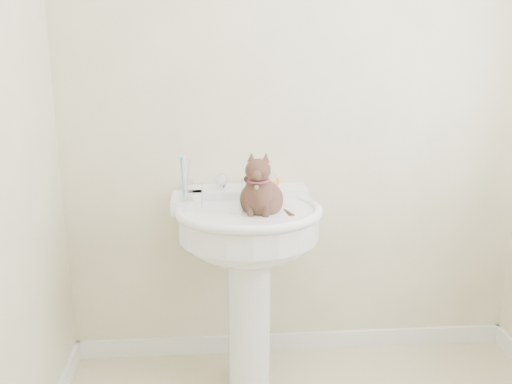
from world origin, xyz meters
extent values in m
cube|color=white|center=(0.00, 1.09, 0.04)|extent=(2.20, 0.02, 0.09)
cylinder|color=white|center=(-0.25, 0.80, 0.34)|extent=(0.19, 0.19, 0.68)
cylinder|color=white|center=(-0.25, 0.80, 0.79)|extent=(0.60, 0.60, 0.13)
ellipsoid|color=white|center=(-0.25, 0.80, 0.72)|extent=(0.55, 0.48, 0.22)
torus|color=white|center=(-0.25, 0.80, 0.85)|extent=(0.64, 0.64, 0.04)
cube|color=white|center=(-0.25, 1.02, 0.86)|extent=(0.56, 0.15, 0.06)
cube|color=white|center=(-0.51, 0.89, 0.86)|extent=(0.13, 0.20, 0.06)
cylinder|color=silver|center=(-0.25, 0.97, 0.92)|extent=(0.05, 0.05, 0.05)
cylinder|color=silver|center=(-0.25, 0.92, 0.95)|extent=(0.04, 0.04, 0.14)
sphere|color=white|center=(-0.36, 0.99, 0.94)|extent=(0.06, 0.06, 0.06)
sphere|color=white|center=(-0.14, 0.99, 0.94)|extent=(0.06, 0.06, 0.06)
cube|color=orange|center=(-0.14, 1.06, 0.91)|extent=(0.10, 0.07, 0.03)
cylinder|color=silver|center=(-0.51, 0.82, 0.90)|extent=(0.07, 0.07, 0.01)
cylinder|color=white|center=(-0.51, 0.82, 0.94)|extent=(0.06, 0.06, 0.09)
cylinder|color=#249ED7|center=(-0.53, 0.82, 0.99)|extent=(0.01, 0.01, 0.17)
cylinder|color=white|center=(-0.51, 0.82, 0.99)|extent=(0.01, 0.01, 0.17)
cylinder|color=#EB97C7|center=(-0.50, 0.82, 0.99)|extent=(0.01, 0.01, 0.17)
ellipsoid|color=brown|center=(-0.20, 0.80, 0.90)|extent=(0.19, 0.21, 0.17)
ellipsoid|color=brown|center=(-0.20, 0.72, 0.95)|extent=(0.12, 0.11, 0.15)
ellipsoid|color=brown|center=(-0.20, 0.69, 1.05)|extent=(0.10, 0.09, 0.09)
cone|color=brown|center=(-0.23, 0.71, 1.10)|extent=(0.04, 0.04, 0.04)
cone|color=brown|center=(-0.17, 0.71, 1.10)|extent=(0.04, 0.04, 0.04)
cylinder|color=brown|center=(-0.10, 0.81, 0.84)|extent=(0.03, 0.03, 0.19)
torus|color=maroon|center=(-0.20, 0.70, 1.00)|extent=(0.09, 0.09, 0.01)
camera|label=1|loc=(-0.40, -1.52, 1.57)|focal=40.00mm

